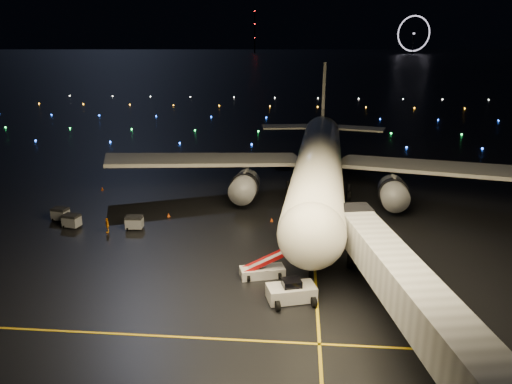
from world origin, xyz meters
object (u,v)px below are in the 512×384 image
airliner (320,135)px  pushback_tug (291,290)px  baggage_cart_2 (60,214)px  belt_loader (262,262)px  baggage_cart_0 (134,223)px  crew_c (107,225)px  baggage_cart_1 (72,221)px

airliner → pushback_tug: 32.54m
baggage_cart_2 → belt_loader: bearing=-15.2°
belt_loader → baggage_cart_0: size_ratio=3.18×
belt_loader → airliner: bearing=61.0°
pushback_tug → crew_c: pushback_tug is taller
pushback_tug → baggage_cart_1: pushback_tug is taller
crew_c → baggage_cart_0: (2.82, 1.36, -0.08)m
baggage_cart_2 → crew_c: bearing=-13.8°
baggage_cart_2 → airliner: bearing=34.4°
pushback_tug → airliner: bearing=67.2°
airliner → baggage_cart_2: (-32.61, -13.92, -7.96)m
crew_c → baggage_cart_1: (-4.92, 1.26, -0.09)m
crew_c → baggage_cart_2: bearing=-136.7°
belt_loader → baggage_cart_1: (-23.94, 10.96, -0.68)m
pushback_tug → crew_c: 25.99m
crew_c → baggage_cart_0: crew_c is taller
crew_c → airliner: bearing=103.0°
pushback_tug → baggage_cart_0: 24.50m
belt_loader → baggage_cart_0: belt_loader is taller
airliner → pushback_tug: (-3.35, -31.42, -7.79)m
baggage_cart_0 → baggage_cart_1: baggage_cart_0 is taller
baggage_cart_1 → airliner: bearing=40.0°
airliner → belt_loader: 28.73m
airliner → baggage_cart_1: bearing=-148.5°
belt_loader → crew_c: belt_loader is taller
baggage_cart_0 → baggage_cart_2: (-10.21, 2.11, -0.01)m
baggage_cart_0 → pushback_tug: bearing=-42.0°
baggage_cart_0 → baggage_cart_1: 7.74m
belt_loader → baggage_cart_1: 26.34m
baggage_cart_2 → baggage_cart_0: bearing=-0.4°
belt_loader → pushback_tug: bearing=-72.6°
belt_loader → baggage_cart_2: bearing=137.4°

